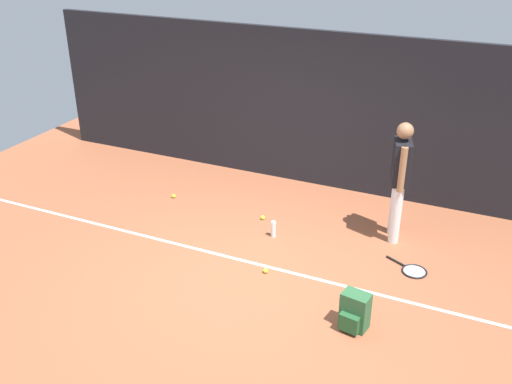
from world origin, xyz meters
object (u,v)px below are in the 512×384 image
object	(u,v)px
tennis_racket	(412,270)
water_bottle	(273,229)
tennis_ball_by_fence	(174,196)
tennis_player	(400,175)
tennis_ball_near_player	(266,271)
backpack	(354,312)
tennis_ball_mid_court	(263,218)

from	to	relation	value
tennis_racket	water_bottle	world-z (taller)	water_bottle
tennis_ball_by_fence	water_bottle	world-z (taller)	water_bottle
tennis_ball_by_fence	water_bottle	distance (m)	1.98
tennis_player	tennis_ball_near_player	xyz separation A→B (m)	(-1.28, -1.56, -0.93)
tennis_ball_by_fence	tennis_racket	bearing A→B (deg)	-7.76
backpack	tennis_ball_near_player	distance (m)	1.44
tennis_racket	tennis_ball_mid_court	xyz separation A→B (m)	(-2.29, 0.46, 0.02)
backpack	tennis_ball_mid_court	xyz separation A→B (m)	(-1.90, 1.85, -0.18)
tennis_player	backpack	size ratio (longest dim) A/B	3.86
tennis_ball_near_player	tennis_ball_by_fence	distance (m)	2.57
tennis_ball_mid_court	water_bottle	distance (m)	0.52
tennis_racket	backpack	world-z (taller)	backpack
backpack	water_bottle	world-z (taller)	backpack
backpack	tennis_ball_by_fence	distance (m)	3.99
backpack	water_bottle	bearing A→B (deg)	146.32
tennis_ball_by_fence	backpack	bearing A→B (deg)	-28.75
tennis_ball_mid_court	tennis_racket	bearing A→B (deg)	-11.29
tennis_racket	tennis_ball_mid_court	world-z (taller)	tennis_ball_mid_court
backpack	tennis_ball_mid_court	size ratio (longest dim) A/B	6.67
tennis_ball_near_player	tennis_ball_mid_court	bearing A→B (deg)	115.15
tennis_ball_mid_court	tennis_ball_near_player	bearing A→B (deg)	-64.85
tennis_racket	tennis_ball_near_player	distance (m)	1.88
tennis_ball_near_player	tennis_ball_by_fence	world-z (taller)	same
backpack	tennis_ball_near_player	bearing A→B (deg)	165.41
backpack	tennis_ball_mid_court	distance (m)	2.66
tennis_ball_by_fence	tennis_ball_mid_court	bearing A→B (deg)	-2.58
backpack	tennis_ball_by_fence	xyz separation A→B (m)	(-3.50, 1.92, -0.18)
tennis_ball_near_player	tennis_ball_by_fence	size ratio (longest dim) A/B	1.00
backpack	tennis_ball_mid_court	world-z (taller)	backpack
tennis_player	tennis_ball_near_player	size ratio (longest dim) A/B	25.76
water_bottle	tennis_ball_mid_court	bearing A→B (deg)	130.70
tennis_player	tennis_ball_by_fence	size ratio (longest dim) A/B	25.76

